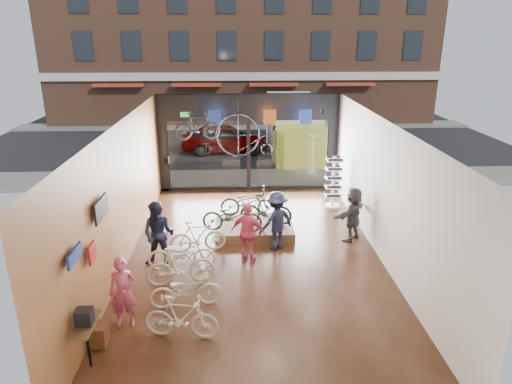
{
  "coord_description": "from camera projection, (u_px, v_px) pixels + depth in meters",
  "views": [
    {
      "loc": [
        -0.45,
        -11.46,
        5.97
      ],
      "look_at": [
        0.1,
        1.4,
        1.47
      ],
      "focal_mm": 32.0,
      "sensor_mm": 36.0,
      "label": 1
    }
  ],
  "objects": [
    {
      "name": "ceiling",
      "position": [
        254.0,
        123.0,
        11.54
      ],
      "size": [
        7.0,
        12.0,
        0.04
      ],
      "primitive_type": "cube",
      "color": "black",
      "rests_on": "ground"
    },
    {
      "name": "penny_farthing",
      "position": [
        247.0,
        136.0,
        16.18
      ],
      "size": [
        1.93,
        0.06,
        1.54
      ],
      "primitive_type": null,
      "color": "black",
      "rests_on": "ceiling"
    },
    {
      "name": "wall_right",
      "position": [
        385.0,
        192.0,
        12.31
      ],
      "size": [
        0.04,
        12.0,
        3.8
      ],
      "primitive_type": "cube",
      "color": "beige",
      "rests_on": "ground"
    },
    {
      "name": "sidewalk_far",
      "position": [
        243.0,
        126.0,
        30.7
      ],
      "size": [
        30.0,
        2.0,
        0.12
      ],
      "primitive_type": "cube",
      "color": "slate",
      "rests_on": "ground"
    },
    {
      "name": "street_road",
      "position": [
        244.0,
        140.0,
        26.95
      ],
      "size": [
        30.0,
        18.0,
        0.02
      ],
      "primitive_type": "cube",
      "color": "black",
      "rests_on": "ground"
    },
    {
      "name": "sidewalk_near",
      "position": [
        248.0,
        178.0,
        19.57
      ],
      "size": [
        30.0,
        2.4,
        0.12
      ],
      "primitive_type": "cube",
      "color": "slate",
      "rests_on": "ground"
    },
    {
      "name": "floor_bike_4",
      "position": [
        182.0,
        254.0,
        12.02
      ],
      "size": [
        1.81,
        0.72,
        0.94
      ],
      "primitive_type": "imported",
      "rotation": [
        0.0,
        0.0,
        1.63
      ],
      "color": "beige",
      "rests_on": "ground_plane"
    },
    {
      "name": "customer_1",
      "position": [
        159.0,
        234.0,
        12.11
      ],
      "size": [
        0.99,
        0.84,
        1.82
      ],
      "primitive_type": "imported",
      "rotation": [
        0.0,
        0.0,
        -0.19
      ],
      "color": "#161C33",
      "rests_on": "ground_plane"
    },
    {
      "name": "display_bike_left",
      "position": [
        232.0,
        216.0,
        13.64
      ],
      "size": [
        1.87,
        0.88,
        0.95
      ],
      "primitive_type": "imported",
      "rotation": [
        0.0,
        0.0,
        1.43
      ],
      "color": "black",
      "rests_on": "display_platform"
    },
    {
      "name": "wall_left",
      "position": [
        121.0,
        196.0,
        12.03
      ],
      "size": [
        0.04,
        12.0,
        3.8
      ],
      "primitive_type": "cube",
      "color": "#A26736",
      "rests_on": "ground"
    },
    {
      "name": "street_car",
      "position": [
        225.0,
        138.0,
        23.82
      ],
      "size": [
        4.48,
        1.8,
        1.52
      ],
      "primitive_type": "imported",
      "rotation": [
        0.0,
        0.0,
        1.57
      ],
      "color": "gray",
      "rests_on": "street_road"
    },
    {
      "name": "wall_merch",
      "position": [
        90.0,
        285.0,
        8.93
      ],
      "size": [
        0.4,
        2.4,
        2.6
      ],
      "primitive_type": null,
      "color": "navy",
      "rests_on": "wall_left"
    },
    {
      "name": "floor_bike_5",
      "position": [
        198.0,
        237.0,
        12.99
      ],
      "size": [
        1.65,
        0.72,
        0.96
      ],
      "primitive_type": "imported",
      "rotation": [
        0.0,
        0.0,
        1.75
      ],
      "color": "beige",
      "rests_on": "ground_plane"
    },
    {
      "name": "display_bike_mid",
      "position": [
        266.0,
        209.0,
        14.14
      ],
      "size": [
        1.69,
        0.77,
        0.98
      ],
      "primitive_type": "imported",
      "rotation": [
        0.0,
        0.0,
        1.37
      ],
      "color": "black",
      "rests_on": "display_platform"
    },
    {
      "name": "box_truck",
      "position": [
        295.0,
        129.0,
        22.8
      ],
      "size": [
        2.42,
        7.25,
        2.86
      ],
      "primitive_type": null,
      "color": "silver",
      "rests_on": "street_road"
    },
    {
      "name": "exit_sign",
      "position": [
        185.0,
        115.0,
        17.24
      ],
      "size": [
        0.35,
        0.06,
        0.18
      ],
      "primitive_type": "cube",
      "color": "#198C26",
      "rests_on": "storefront"
    },
    {
      "name": "wall_back",
      "position": [
        271.0,
        335.0,
        6.49
      ],
      "size": [
        7.0,
        0.04,
        3.8
      ],
      "primitive_type": "cube",
      "color": "beige",
      "rests_on": "ground"
    },
    {
      "name": "customer_0",
      "position": [
        123.0,
        292.0,
        9.61
      ],
      "size": [
        0.62,
        0.44,
        1.59
      ],
      "primitive_type": "imported",
      "rotation": [
        0.0,
        0.0,
        0.11
      ],
      "color": "#CC4C72",
      "rests_on": "ground_plane"
    },
    {
      "name": "storefront",
      "position": [
        248.0,
        143.0,
        17.83
      ],
      "size": [
        7.0,
        0.26,
        3.8
      ],
      "primitive_type": null,
      "color": "black",
      "rests_on": "ground"
    },
    {
      "name": "jersey_right",
      "position": [
        306.0,
        117.0,
        16.78
      ],
      "size": [
        0.45,
        0.03,
        0.55
      ],
      "primitive_type": "cube",
      "color": "#1E3F99",
      "rests_on": "ceiling"
    },
    {
      "name": "floor_bike_3",
      "position": [
        181.0,
        266.0,
        11.29
      ],
      "size": [
        1.77,
        0.79,
        1.03
      ],
      "primitive_type": "imported",
      "rotation": [
        0.0,
        0.0,
        1.76
      ],
      "color": "beige",
      "rests_on": "ground_plane"
    },
    {
      "name": "opposite_building",
      "position": [
        242.0,
        17.0,
        30.76
      ],
      "size": [
        26.0,
        5.0,
        14.0
      ],
      "primitive_type": "cube",
      "color": "brown",
      "rests_on": "ground"
    },
    {
      "name": "display_platform",
      "position": [
        254.0,
        228.0,
        14.38
      ],
      "size": [
        2.4,
        1.8,
        0.3
      ],
      "primitive_type": "cube",
      "color": "#462F1C",
      "rests_on": "ground_plane"
    },
    {
      "name": "display_bike_right",
      "position": [
        249.0,
        202.0,
        14.8
      ],
      "size": [
        1.84,
        0.7,
        0.96
      ],
      "primitive_type": "imported",
      "rotation": [
        0.0,
        0.0,
        1.54
      ],
      "color": "black",
      "rests_on": "display_platform"
    },
    {
      "name": "customer_5",
      "position": [
        353.0,
        214.0,
        13.68
      ],
      "size": [
        1.41,
        1.47,
        1.67
      ],
      "primitive_type": "imported",
      "rotation": [
        0.0,
        0.0,
        3.97
      ],
      "color": "#3F3F44",
      "rests_on": "ground_plane"
    },
    {
      "name": "floor_bike_1",
      "position": [
        182.0,
        317.0,
        9.31
      ],
      "size": [
        1.63,
        0.69,
        0.95
      ],
      "primitive_type": "imported",
      "rotation": [
        0.0,
        0.0,
        1.41
      ],
      "color": "beige",
      "rests_on": "ground_plane"
    },
    {
      "name": "hung_bike",
      "position": [
        197.0,
        126.0,
        15.72
      ],
      "size": [
        1.64,
        0.77,
        0.95
      ],
      "primitive_type": "imported",
      "rotation": [
        0.0,
        0.0,
        1.78
      ],
      "color": "black",
      "rests_on": "ceiling"
    },
    {
      "name": "floor_bike_2",
      "position": [
        186.0,
        290.0,
        10.4
      ],
      "size": [
        1.69,
        0.79,
        0.86
      ],
      "primitive_type": "imported",
      "rotation": [
        0.0,
        0.0,
        1.71
      ],
      "color": "beige",
      "rests_on": "ground_plane"
    },
    {
      "name": "jersey_mid",
      "position": [
        270.0,
        117.0,
        16.73
      ],
      "size": [
        0.45,
        0.03,
        0.55
      ],
      "primitive_type": "cube",
      "color": "#CC5919",
      "rests_on": "ceiling"
    },
    {
      "name": "sunglasses_rack",
      "position": [
        333.0,
        183.0,
        16.18
      ],
      "size": [
        0.57,
        0.47,
        1.89
      ],
      "primitive_type": null,
      "rotation": [
        0.0,
        0.0,
        -0.02
      ],
      "color": "white",
      "rests_on": "ground_plane"
    },
    {
      "name": "jersey_left",
      "position": [
        214.0,
        117.0,
        16.64
      ],
      "size": [
        0.45,
        0.03,
        0.55
      ],
      "primitive_type": "cube",
      "color": "#1E3F99",
      "rests_on": "ceiling"
    },
    {
      "name": "customer_2",
      "position": [
        248.0,
        233.0,
        12.35
      ],
      "size": [
        1.08,
        0.78,
        1.7
      ],
      "primitive_type": "imported",
      "rotation": [
        0.0,
        0.0,
        2.73
      ],
      "color": "#CC4C72",
      "rests_on": "ground_plane"
    },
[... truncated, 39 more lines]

